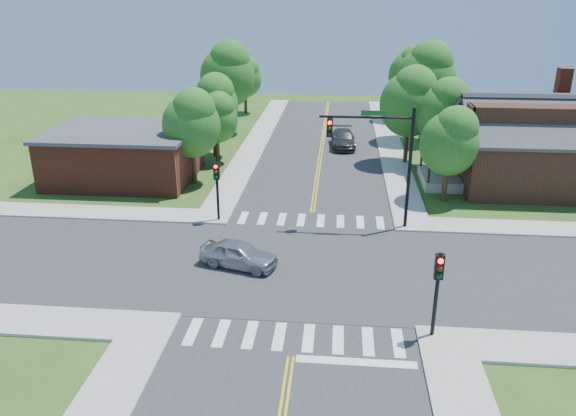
# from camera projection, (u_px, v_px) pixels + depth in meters

# --- Properties ---
(ground) EXTENTS (100.00, 100.00, 0.00)m
(ground) POSITION_uv_depth(u_px,v_px,m) (304.00, 268.00, 28.58)
(ground) COLOR #314A17
(ground) RESTS_ON ground
(road_ns) EXTENTS (10.00, 90.00, 0.04)m
(road_ns) POSITION_uv_depth(u_px,v_px,m) (304.00, 267.00, 28.57)
(road_ns) COLOR #2D2D30
(road_ns) RESTS_ON ground
(road_ew) EXTENTS (90.00, 10.00, 0.04)m
(road_ew) POSITION_uv_depth(u_px,v_px,m) (304.00, 267.00, 28.57)
(road_ew) COLOR #2D2D30
(road_ew) RESTS_ON ground
(intersection_patch) EXTENTS (10.20, 10.20, 0.06)m
(intersection_patch) POSITION_uv_depth(u_px,v_px,m) (304.00, 268.00, 28.58)
(intersection_patch) COLOR #2D2D30
(intersection_patch) RESTS_ON ground
(sidewalk_ne) EXTENTS (40.00, 40.00, 0.14)m
(sidewalk_ne) POSITION_uv_depth(u_px,v_px,m) (530.00, 178.00, 41.82)
(sidewalk_ne) COLOR #9E9B93
(sidewalk_ne) RESTS_ON ground
(sidewalk_nw) EXTENTS (40.00, 40.00, 0.14)m
(sidewalk_nw) POSITION_uv_depth(u_px,v_px,m) (119.00, 166.00, 44.60)
(sidewalk_nw) COLOR #9E9B93
(sidewalk_nw) RESTS_ON ground
(crosswalk_north) EXTENTS (8.85, 2.00, 0.01)m
(crosswalk_north) POSITION_uv_depth(u_px,v_px,m) (311.00, 220.00, 34.30)
(crosswalk_north) COLOR white
(crosswalk_north) RESTS_ON ground
(crosswalk_south) EXTENTS (8.85, 2.00, 0.01)m
(crosswalk_south) POSITION_uv_depth(u_px,v_px,m) (294.00, 337.00, 22.81)
(crosswalk_south) COLOR white
(crosswalk_south) RESTS_ON ground
(centerline) EXTENTS (0.30, 90.00, 0.01)m
(centerline) POSITION_uv_depth(u_px,v_px,m) (304.00, 267.00, 28.56)
(centerline) COLOR gold
(centerline) RESTS_ON ground
(stop_bar) EXTENTS (4.60, 0.45, 0.09)m
(stop_bar) POSITION_uv_depth(u_px,v_px,m) (356.00, 363.00, 21.31)
(stop_bar) COLOR white
(stop_bar) RESTS_ON ground
(signal_mast_ne) EXTENTS (5.30, 0.42, 7.20)m
(signal_mast_ne) POSITION_uv_depth(u_px,v_px,m) (381.00, 148.00, 31.64)
(signal_mast_ne) COLOR black
(signal_mast_ne) RESTS_ON ground
(signal_pole_se) EXTENTS (0.34, 0.42, 3.80)m
(signal_pole_se) POSITION_uv_depth(u_px,v_px,m) (438.00, 280.00, 21.90)
(signal_pole_se) COLOR black
(signal_pole_se) RESTS_ON ground
(signal_pole_nw) EXTENTS (0.34, 0.42, 3.80)m
(signal_pole_nw) POSITION_uv_depth(u_px,v_px,m) (217.00, 180.00, 33.26)
(signal_pole_nw) COLOR black
(signal_pole_nw) RESTS_ON ground
(house_ne) EXTENTS (13.05, 8.80, 7.11)m
(house_ne) POSITION_uv_depth(u_px,v_px,m) (534.00, 141.00, 39.22)
(house_ne) COLOR #351D12
(house_ne) RESTS_ON ground
(building_nw) EXTENTS (10.40, 8.40, 3.73)m
(building_nw) POSITION_uv_depth(u_px,v_px,m) (125.00, 154.00, 41.37)
(building_nw) COLOR brown
(building_nw) RESTS_ON ground
(tree_e_a) EXTENTS (3.79, 3.60, 6.45)m
(tree_e_a) POSITION_uv_depth(u_px,v_px,m) (451.00, 140.00, 35.96)
(tree_e_a) COLOR #382314
(tree_e_a) RESTS_ON ground
(tree_e_b) EXTENTS (4.24, 4.03, 7.21)m
(tree_e_b) POSITION_uv_depth(u_px,v_px,m) (444.00, 110.00, 42.37)
(tree_e_b) COLOR #382314
(tree_e_b) RESTS_ON ground
(tree_e_c) EXTENTS (5.38, 5.12, 9.15)m
(tree_e_c) POSITION_uv_depth(u_px,v_px,m) (427.00, 76.00, 49.97)
(tree_e_c) COLOR #382314
(tree_e_c) RESTS_ON ground
(tree_e_d) EXTENTS (4.62, 4.39, 7.86)m
(tree_e_d) POSITION_uv_depth(u_px,v_px,m) (412.00, 72.00, 58.43)
(tree_e_d) COLOR #382314
(tree_e_d) RESTS_ON ground
(tree_w_a) EXTENTS (4.11, 3.90, 6.98)m
(tree_w_a) POSITION_uv_depth(u_px,v_px,m) (192.00, 122.00, 39.24)
(tree_w_a) COLOR #382314
(tree_w_a) RESTS_ON ground
(tree_w_b) EXTENTS (4.13, 3.93, 7.03)m
(tree_w_b) POSITION_uv_depth(u_px,v_px,m) (214.00, 102.00, 45.83)
(tree_w_b) COLOR #382314
(tree_w_b) RESTS_ON ground
(tree_w_c) EXTENTS (5.23, 4.97, 8.89)m
(tree_w_c) POSITION_uv_depth(u_px,v_px,m) (228.00, 73.00, 53.10)
(tree_w_c) COLOR #382314
(tree_w_c) RESTS_ON ground
(tree_w_d) EXTENTS (3.71, 3.53, 6.31)m
(tree_w_d) POSITION_uv_depth(u_px,v_px,m) (246.00, 76.00, 62.46)
(tree_w_d) COLOR #382314
(tree_w_d) RESTS_ON ground
(tree_house) EXTENTS (4.64, 4.41, 7.89)m
(tree_house) POSITION_uv_depth(u_px,v_px,m) (411.00, 100.00, 43.62)
(tree_house) COLOR #382314
(tree_house) RESTS_ON ground
(tree_bldg) EXTENTS (3.44, 3.27, 5.85)m
(tree_bldg) POSITION_uv_depth(u_px,v_px,m) (217.00, 116.00, 44.33)
(tree_bldg) COLOR #382314
(tree_bldg) RESTS_ON ground
(car_silver) EXTENTS (3.74, 4.86, 1.37)m
(car_silver) POSITION_uv_depth(u_px,v_px,m) (239.00, 255.00, 28.42)
(car_silver) COLOR #AAADB1
(car_silver) RESTS_ON ground
(car_dgrey) EXTENTS (2.51, 5.24, 1.47)m
(car_dgrey) POSITION_uv_depth(u_px,v_px,m) (343.00, 139.00, 49.92)
(car_dgrey) COLOR #303335
(car_dgrey) RESTS_ON ground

